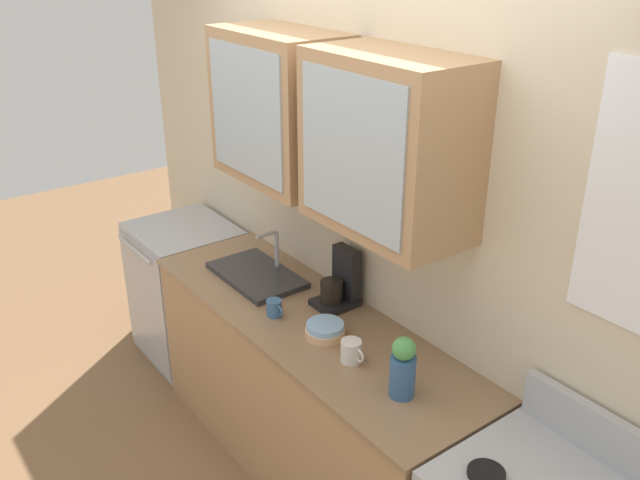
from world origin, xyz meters
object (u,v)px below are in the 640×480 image
object	(u,v)px
cup_near_bowls	(351,351)
coffee_maker	(340,284)
dishwasher	(187,291)
cup_near_sink	(274,308)
sink_faucet	(257,274)
vase	(403,368)
bowl_stack	(325,330)

from	to	relation	value
cup_near_bowls	coffee_maker	bearing A→B (deg)	147.73
dishwasher	cup_near_bowls	bearing A→B (deg)	-1.74
cup_near_sink	sink_faucet	bearing A→B (deg)	159.91
vase	cup_near_sink	world-z (taller)	vase
cup_near_sink	cup_near_bowls	world-z (taller)	cup_near_bowls
bowl_stack	cup_near_bowls	size ratio (longest dim) A/B	1.42
cup_near_bowls	coffee_maker	size ratio (longest dim) A/B	0.44
vase	dishwasher	xyz separation A→B (m)	(-2.02, 0.04, -0.57)
cup_near_sink	coffee_maker	world-z (taller)	coffee_maker
sink_faucet	bowl_stack	world-z (taller)	sink_faucet
vase	coffee_maker	xyz separation A→B (m)	(-0.71, 0.25, -0.02)
vase	coffee_maker	distance (m)	0.75
sink_faucet	dishwasher	size ratio (longest dim) A/B	0.59
cup_near_bowls	coffee_maker	distance (m)	0.49
cup_near_sink	dishwasher	size ratio (longest dim) A/B	0.12
vase	cup_near_sink	bearing A→B (deg)	-174.97
cup_near_bowls	dishwasher	xyz separation A→B (m)	(-1.73, 0.05, -0.50)
sink_faucet	cup_near_sink	world-z (taller)	sink_faucet
coffee_maker	cup_near_bowls	bearing A→B (deg)	-32.27
bowl_stack	cup_near_bowls	distance (m)	0.23
sink_faucet	coffee_maker	xyz separation A→B (m)	(0.48, 0.18, 0.09)
sink_faucet	dishwasher	world-z (taller)	sink_faucet
cup_near_sink	coffee_maker	xyz separation A→B (m)	(0.10, 0.32, 0.07)
vase	cup_near_sink	xyz separation A→B (m)	(-0.81, -0.07, -0.09)
cup_near_sink	bowl_stack	bearing A→B (deg)	16.56
cup_near_sink	dishwasher	xyz separation A→B (m)	(-1.22, 0.11, -0.49)
sink_faucet	cup_near_sink	bearing A→B (deg)	-20.09
bowl_stack	coffee_maker	xyz separation A→B (m)	(-0.19, 0.23, 0.08)
sink_faucet	vase	xyz separation A→B (m)	(1.19, -0.07, 0.11)
bowl_stack	vase	bearing A→B (deg)	-1.56
sink_faucet	cup_near_bowls	world-z (taller)	sink_faucet
sink_faucet	vase	distance (m)	1.19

